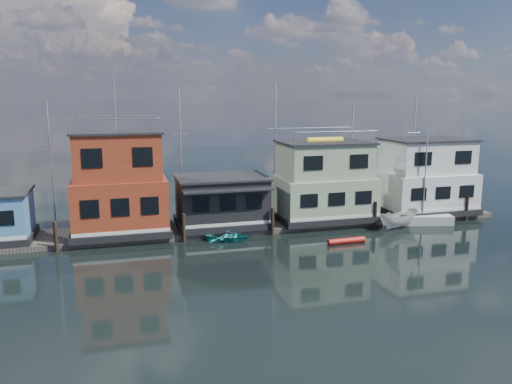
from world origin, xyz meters
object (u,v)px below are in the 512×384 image
object	(u,v)px
houseboat_green	(324,182)
motorboat	(399,219)
day_sailer	(422,219)
dinghy_teal	(228,236)
houseboat_red	(119,185)
houseboat_dark	(222,201)
red_kayak	(346,241)
houseboat_white	(425,177)

from	to	relation	value
houseboat_green	motorboat	world-z (taller)	houseboat_green
day_sailer	dinghy_teal	xyz separation A→B (m)	(-17.28, -0.53, -0.10)
houseboat_red	houseboat_dark	bearing A→B (deg)	-0.14
day_sailer	red_kayak	size ratio (longest dim) A/B	2.64
red_kayak	houseboat_red	bearing A→B (deg)	156.55
houseboat_dark	day_sailer	xyz separation A→B (m)	(17.06, -2.79, -1.97)
day_sailer	red_kayak	world-z (taller)	day_sailer
houseboat_white	motorboat	bearing A→B (deg)	-142.84
houseboat_green	day_sailer	size ratio (longest dim) A/B	1.07
houseboat_dark	day_sailer	distance (m)	17.39
houseboat_dark	day_sailer	world-z (taller)	day_sailer
houseboat_red	houseboat_white	world-z (taller)	houseboat_red
houseboat_red	day_sailer	xyz separation A→B (m)	(25.06, -2.81, -3.65)
houseboat_green	houseboat_dark	bearing A→B (deg)	-179.88
houseboat_green	day_sailer	world-z (taller)	day_sailer
dinghy_teal	houseboat_dark	bearing A→B (deg)	20.95
houseboat_dark	motorboat	bearing A→B (deg)	-13.94
day_sailer	dinghy_teal	size ratio (longest dim) A/B	2.32
houseboat_green	houseboat_white	world-z (taller)	houseboat_green
houseboat_dark	houseboat_green	world-z (taller)	houseboat_green
day_sailer	motorboat	size ratio (longest dim) A/B	1.97
houseboat_dark	houseboat_white	size ratio (longest dim) A/B	0.88
day_sailer	dinghy_teal	world-z (taller)	day_sailer
day_sailer	dinghy_teal	distance (m)	17.29
houseboat_white	day_sailer	size ratio (longest dim) A/B	1.07
houseboat_red	houseboat_dark	xyz separation A→B (m)	(8.00, -0.02, -1.69)
houseboat_red	houseboat_dark	world-z (taller)	houseboat_red
houseboat_dark	red_kayak	distance (m)	10.63
houseboat_white	day_sailer	world-z (taller)	day_sailer
day_sailer	motorboat	world-z (taller)	day_sailer
day_sailer	houseboat_green	bearing A→B (deg)	174.24
day_sailer	houseboat_white	bearing A→B (deg)	68.74
houseboat_white	day_sailer	distance (m)	4.60
houseboat_red	red_kayak	distance (m)	17.83
red_kayak	dinghy_teal	xyz separation A→B (m)	(-8.39, 3.11, 0.13)
dinghy_teal	motorboat	distance (m)	14.53
houseboat_red	dinghy_teal	bearing A→B (deg)	-23.24
day_sailer	red_kayak	xyz separation A→B (m)	(-8.89, -3.64, -0.23)
houseboat_green	day_sailer	xyz separation A→B (m)	(8.06, -2.81, -3.10)
houseboat_red	houseboat_green	world-z (taller)	houseboat_red
houseboat_green	motorboat	xyz separation A→B (m)	(5.29, -3.57, -2.78)
houseboat_green	motorboat	size ratio (longest dim) A/B	2.11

